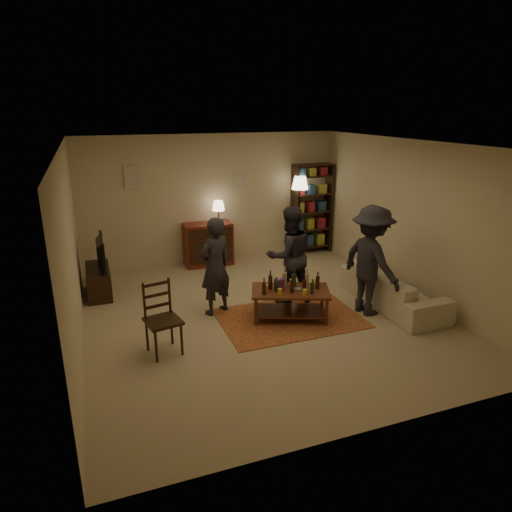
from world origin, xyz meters
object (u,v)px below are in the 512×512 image
sofa (393,288)px  dining_chair (161,315)px  dresser (208,243)px  bookshelf (312,208)px  floor_lamp (300,188)px  person_by_sofa (371,261)px  coffee_table (290,294)px  person_right (289,256)px  person_left (215,266)px  tv_stand (98,274)px

sofa → dining_chair: bearing=93.0°
dresser → bookshelf: bearing=1.6°
bookshelf → floor_lamp: bearing=-160.6°
bookshelf → sofa: (-0.05, -3.18, -0.73)m
bookshelf → person_by_sofa: bookshelf is taller
coffee_table → dining_chair: dining_chair is taller
coffee_table → person_right: (0.24, 0.61, 0.41)m
dining_chair → bookshelf: bearing=29.1°
dresser → person_right: person_right is taller
bookshelf → person_right: 2.97m
coffee_table → sofa: bearing=-3.6°
dining_chair → person_left: 1.41m
person_right → tv_stand: bearing=-29.3°
person_right → person_by_sofa: 1.34m
sofa → tv_stand: bearing=64.7°
sofa → person_by_sofa: 0.82m
coffee_table → person_right: bearing=68.3°
dresser → floor_lamp: size_ratio=0.76×
person_left → floor_lamp: bearing=-161.6°
person_right → dresser: bearing=-75.2°
dresser → sofa: dresser is taller
bookshelf → person_left: size_ratio=1.26×
dining_chair → dresser: 3.65m
dresser → person_by_sofa: size_ratio=0.76×
dining_chair → person_left: person_left is taller
dining_chair → tv_stand: tv_stand is taller
sofa → person_right: size_ratio=1.24×
person_right → floor_lamp: bearing=-122.3°
floor_lamp → person_left: floor_lamp is taller
bookshelf → dresser: bearing=-178.4°
sofa → person_right: bearing=65.7°
dining_chair → person_by_sofa: person_by_sofa is taller
person_right → sofa: bearing=152.3°
tv_stand → person_left: person_left is taller
tv_stand → sofa: (4.64, -2.20, -0.08)m
tv_stand → person_by_sofa: 4.72m
tv_stand → dining_chair: bearing=-72.9°
floor_lamp → sofa: (0.33, -3.05, -1.22)m
bookshelf → sofa: 3.26m
coffee_table → bookshelf: (1.89, 3.07, 0.61)m
floor_lamp → dining_chair: bearing=-137.7°
dresser → person_right: size_ratio=0.81×
bookshelf → person_left: bearing=-140.2°
person_left → dresser: bearing=-125.4°
person_left → person_by_sofa: 2.48m
sofa → person_by_sofa: size_ratio=1.17×
dresser → bookshelf: size_ratio=0.67×
dresser → person_right: 2.54m
coffee_table → tv_stand: (-2.80, 2.09, -0.04)m
coffee_table → tv_stand: bearing=143.3°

